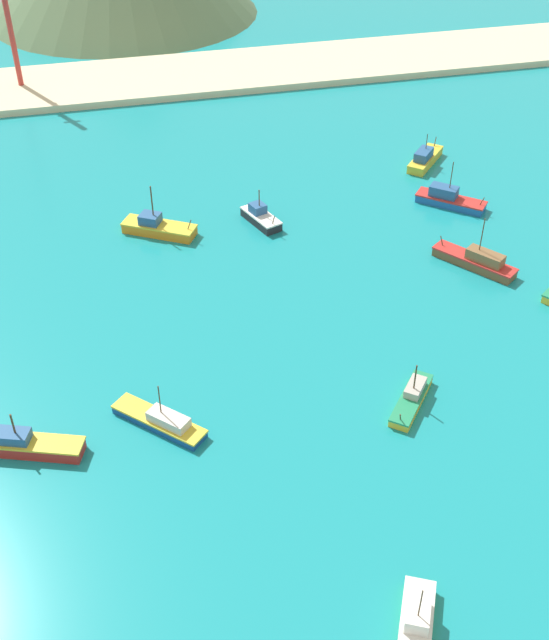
% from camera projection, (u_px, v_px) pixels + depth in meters
% --- Properties ---
extents(ground, '(260.00, 280.00, 0.50)m').
position_uv_depth(ground, '(154.00, 472.00, 72.79)').
color(ground, teal).
extents(fishing_boat_0, '(8.69, 8.77, 5.18)m').
position_uv_depth(fishing_boat_0, '(161.00, 421.00, 76.67)').
color(fishing_boat_0, '#14478C').
rests_on(fishing_boat_0, ground).
extents(fishing_boat_2, '(6.36, 9.42, 5.48)m').
position_uv_depth(fishing_boat_2, '(415.00, 632.00, 59.12)').
color(fishing_boat_2, gold).
rests_on(fishing_boat_2, ground).
extents(fishing_boat_3, '(4.62, 7.11, 4.78)m').
position_uv_depth(fishing_boat_3, '(261.00, 217.00, 106.69)').
color(fishing_boat_3, '#232328').
rests_on(fishing_boat_3, ground).
extents(fishing_boat_5, '(8.97, 8.30, 6.53)m').
position_uv_depth(fishing_boat_5, '(449.00, 199.00, 110.40)').
color(fishing_boat_5, '#1E5BA8').
rests_on(fishing_boat_5, ground).
extents(fishing_boat_6, '(6.72, 7.57, 4.73)m').
position_uv_depth(fishing_boat_6, '(412.00, 398.00, 79.23)').
color(fishing_boat_6, gold).
rests_on(fishing_boat_6, ground).
extents(fishing_boat_7, '(7.90, 8.32, 4.93)m').
position_uv_depth(fishing_boat_7, '(425.00, 158.00, 120.19)').
color(fishing_boat_7, gold).
rests_on(fishing_boat_7, ground).
extents(fishing_boat_9, '(8.29, 10.04, 6.89)m').
position_uv_depth(fishing_boat_9, '(477.00, 261.00, 98.20)').
color(fishing_boat_9, brown).
rests_on(fishing_boat_9, ground).
extents(fishing_boat_10, '(9.84, 7.53, 6.80)m').
position_uv_depth(fishing_boat_10, '(158.00, 227.00, 104.55)').
color(fishing_boat_10, orange).
rests_on(fishing_boat_10, ground).
extents(fishing_boat_15, '(11.31, 6.05, 4.59)m').
position_uv_depth(fishing_boat_15, '(22.00, 444.00, 74.02)').
color(fishing_boat_15, red).
rests_on(fishing_boat_15, ground).
extents(beach_strip, '(247.00, 20.54, 1.20)m').
position_uv_depth(beach_strip, '(90.00, 84.00, 144.73)').
color(beach_strip, beige).
rests_on(beach_strip, ground).
extents(radio_tower, '(2.55, 2.04, 25.52)m').
position_uv_depth(radio_tower, '(8.00, 17.00, 135.59)').
color(radio_tower, '#B7332D').
rests_on(radio_tower, ground).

